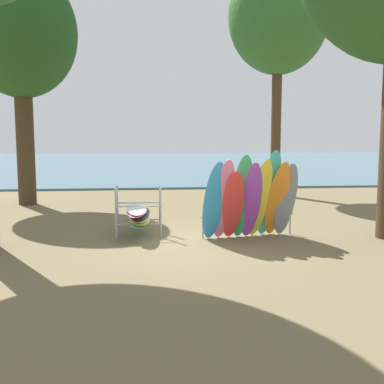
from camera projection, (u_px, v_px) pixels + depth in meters
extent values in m
plane|color=brown|center=(209.00, 244.00, 11.25)|extent=(80.00, 80.00, 0.00)
cube|color=#477084|center=(164.00, 163.00, 39.63)|extent=(80.00, 36.00, 0.10)
cylinder|color=#42301E|center=(25.00, 138.00, 17.08)|extent=(0.63, 0.63, 4.82)
ellipsoid|color=#234C1E|center=(21.00, 33.00, 16.63)|extent=(3.91, 3.91, 4.50)
cylinder|color=#4C3823|center=(276.00, 123.00, 19.61)|extent=(0.41, 0.41, 5.97)
ellipsoid|color=#33662D|center=(278.00, 16.00, 19.08)|extent=(4.03, 4.03, 4.64)
ellipsoid|color=#2D8ED1|center=(214.00, 201.00, 11.31)|extent=(0.68, 0.92, 1.96)
ellipsoid|color=pink|center=(223.00, 200.00, 11.37)|extent=(0.63, 0.97, 2.00)
ellipsoid|color=red|center=(232.00, 205.00, 11.45)|extent=(0.57, 0.91, 1.74)
ellipsoid|color=#339E56|center=(242.00, 197.00, 11.49)|extent=(0.56, 0.89, 2.11)
ellipsoid|color=purple|center=(251.00, 201.00, 11.57)|extent=(0.57, 0.85, 1.92)
ellipsoid|color=yellow|center=(260.00, 199.00, 11.63)|extent=(0.69, 0.99, 2.01)
ellipsoid|color=#38B2AD|center=(269.00, 194.00, 11.68)|extent=(0.61, 1.05, 2.21)
ellipsoid|color=orange|center=(277.00, 199.00, 11.76)|extent=(0.66, 1.02, 1.94)
ellipsoid|color=gray|center=(286.00, 200.00, 11.83)|extent=(0.61, 0.84, 1.89)
cylinder|color=#9EA0A5|center=(203.00, 228.00, 11.75)|extent=(0.04, 0.04, 0.55)
cylinder|color=#9EA0A5|center=(290.00, 224.00, 12.24)|extent=(0.04, 0.04, 0.55)
cylinder|color=#9EA0A5|center=(247.00, 215.00, 11.96)|extent=(2.45, 0.34, 0.04)
cylinder|color=#9EA0A5|center=(116.00, 214.00, 11.74)|extent=(0.05, 0.05, 1.25)
cylinder|color=#9EA0A5|center=(161.00, 213.00, 11.84)|extent=(0.05, 0.05, 1.25)
cylinder|color=#9EA0A5|center=(117.00, 210.00, 12.33)|extent=(0.05, 0.05, 1.25)
cylinder|color=#9EA0A5|center=(160.00, 209.00, 12.43)|extent=(0.05, 0.05, 1.25)
cylinder|color=#9EA0A5|center=(139.00, 224.00, 11.82)|extent=(1.10, 0.04, 0.04)
cylinder|color=#9EA0A5|center=(138.00, 206.00, 11.77)|extent=(1.10, 0.04, 0.04)
cylinder|color=#9EA0A5|center=(139.00, 220.00, 12.42)|extent=(1.10, 0.04, 0.04)
cylinder|color=#9EA0A5|center=(139.00, 203.00, 12.36)|extent=(1.10, 0.04, 0.04)
ellipsoid|color=#38B2AD|center=(140.00, 220.00, 12.12)|extent=(0.58, 2.12, 0.06)
ellipsoid|color=yellow|center=(140.00, 218.00, 12.11)|extent=(0.55, 2.11, 0.06)
ellipsoid|color=#C6B289|center=(139.00, 215.00, 12.10)|extent=(0.60, 2.12, 0.06)
ellipsoid|color=black|center=(140.00, 213.00, 12.09)|extent=(0.57, 2.12, 0.06)
ellipsoid|color=pink|center=(137.00, 211.00, 12.08)|extent=(0.53, 2.11, 0.06)
ellipsoid|color=white|center=(137.00, 208.00, 12.07)|extent=(0.57, 2.12, 0.06)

